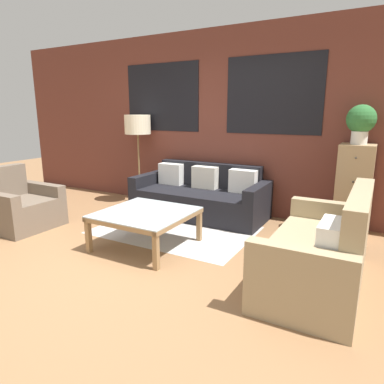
{
  "coord_description": "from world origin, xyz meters",
  "views": [
    {
      "loc": [
        2.39,
        -2.57,
        1.57
      ],
      "look_at": [
        0.29,
        1.21,
        0.55
      ],
      "focal_mm": 32.0,
      "sensor_mm": 36.0,
      "label": 1
    }
  ],
  "objects_px": {
    "floor_lamp": "(138,127)",
    "potted_plant": "(361,121)",
    "coffee_table": "(146,216)",
    "armchair_corner": "(21,208)",
    "couch_dark": "(201,197)",
    "settee_vintage": "(321,254)",
    "drawer_cabinet": "(353,190)"
  },
  "relations": [
    {
      "from": "floor_lamp",
      "to": "potted_plant",
      "type": "distance_m",
      "value": 3.4
    },
    {
      "from": "coffee_table",
      "to": "floor_lamp",
      "type": "relative_size",
      "value": 0.66
    },
    {
      "from": "armchair_corner",
      "to": "couch_dark",
      "type": "bearing_deg",
      "value": 41.82
    },
    {
      "from": "settee_vintage",
      "to": "potted_plant",
      "type": "xyz_separation_m",
      "value": [
        0.11,
        1.63,
        1.15
      ]
    },
    {
      "from": "armchair_corner",
      "to": "coffee_table",
      "type": "distance_m",
      "value": 1.95
    },
    {
      "from": "armchair_corner",
      "to": "potted_plant",
      "type": "xyz_separation_m",
      "value": [
        4.01,
        1.9,
        1.18
      ]
    },
    {
      "from": "armchair_corner",
      "to": "coffee_table",
      "type": "relative_size",
      "value": 0.83
    },
    {
      "from": "armchair_corner",
      "to": "coffee_table",
      "type": "bearing_deg",
      "value": 8.0
    },
    {
      "from": "floor_lamp",
      "to": "armchair_corner",
      "type": "bearing_deg",
      "value": -108.01
    },
    {
      "from": "couch_dark",
      "to": "potted_plant",
      "type": "height_order",
      "value": "potted_plant"
    },
    {
      "from": "floor_lamp",
      "to": "potted_plant",
      "type": "bearing_deg",
      "value": 0.54
    },
    {
      "from": "couch_dark",
      "to": "drawer_cabinet",
      "type": "relative_size",
      "value": 1.73
    },
    {
      "from": "couch_dark",
      "to": "drawer_cabinet",
      "type": "distance_m",
      "value": 2.13
    },
    {
      "from": "settee_vintage",
      "to": "drawer_cabinet",
      "type": "relative_size",
      "value": 1.38
    },
    {
      "from": "settee_vintage",
      "to": "drawer_cabinet",
      "type": "xyz_separation_m",
      "value": [
        0.11,
        1.63,
        0.28
      ]
    },
    {
      "from": "settee_vintage",
      "to": "floor_lamp",
      "type": "height_order",
      "value": "floor_lamp"
    },
    {
      "from": "settee_vintage",
      "to": "armchair_corner",
      "type": "height_order",
      "value": "settee_vintage"
    },
    {
      "from": "couch_dark",
      "to": "coffee_table",
      "type": "distance_m",
      "value": 1.44
    },
    {
      "from": "couch_dark",
      "to": "armchair_corner",
      "type": "bearing_deg",
      "value": -138.18
    },
    {
      "from": "settee_vintage",
      "to": "potted_plant",
      "type": "relative_size",
      "value": 3.37
    },
    {
      "from": "couch_dark",
      "to": "drawer_cabinet",
      "type": "bearing_deg",
      "value": 5.39
    },
    {
      "from": "settee_vintage",
      "to": "floor_lamp",
      "type": "distance_m",
      "value": 3.79
    },
    {
      "from": "armchair_corner",
      "to": "drawer_cabinet",
      "type": "xyz_separation_m",
      "value": [
        4.01,
        1.9,
        0.31
      ]
    },
    {
      "from": "armchair_corner",
      "to": "coffee_table",
      "type": "height_order",
      "value": "armchair_corner"
    },
    {
      "from": "drawer_cabinet",
      "to": "floor_lamp",
      "type": "bearing_deg",
      "value": -179.46
    },
    {
      "from": "settee_vintage",
      "to": "couch_dark",
      "type": "bearing_deg",
      "value": 144.35
    },
    {
      "from": "drawer_cabinet",
      "to": "couch_dark",
      "type": "bearing_deg",
      "value": -174.61
    },
    {
      "from": "coffee_table",
      "to": "drawer_cabinet",
      "type": "height_order",
      "value": "drawer_cabinet"
    },
    {
      "from": "armchair_corner",
      "to": "floor_lamp",
      "type": "relative_size",
      "value": 0.55
    },
    {
      "from": "couch_dark",
      "to": "armchair_corner",
      "type": "relative_size",
      "value": 2.42
    },
    {
      "from": "armchair_corner",
      "to": "floor_lamp",
      "type": "xyz_separation_m",
      "value": [
        0.61,
        1.87,
        1.04
      ]
    },
    {
      "from": "drawer_cabinet",
      "to": "armchair_corner",
      "type": "bearing_deg",
      "value": -154.6
    }
  ]
}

